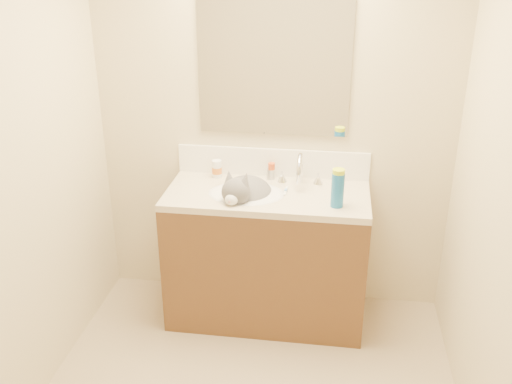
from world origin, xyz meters
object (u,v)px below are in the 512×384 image
(vanity_cabinet, at_px, (267,258))
(cat, at_px, (245,196))
(basin, at_px, (246,204))
(spray_can, at_px, (338,190))
(amber_bottle, at_px, (271,171))
(silver_jar, at_px, (271,174))
(faucet, at_px, (300,172))
(pill_bottle, at_px, (217,169))

(vanity_cabinet, bearing_deg, cat, -171.57)
(basin, xyz_separation_m, spray_can, (0.53, -0.11, 0.17))
(cat, xyz_separation_m, amber_bottle, (0.13, 0.23, 0.07))
(basin, xyz_separation_m, silver_jar, (0.11, 0.24, 0.10))
(vanity_cabinet, xyz_separation_m, faucet, (0.18, 0.14, 0.54))
(cat, relative_size, amber_bottle, 4.46)
(cat, xyz_separation_m, silver_jar, (0.13, 0.23, 0.05))
(vanity_cabinet, xyz_separation_m, cat, (-0.13, -0.02, 0.43))
(vanity_cabinet, relative_size, amber_bottle, 11.41)
(faucet, bearing_deg, vanity_cabinet, -142.71)
(cat, height_order, amber_bottle, cat)
(vanity_cabinet, xyz_separation_m, amber_bottle, (-0.00, 0.21, 0.50))
(vanity_cabinet, relative_size, pill_bottle, 10.91)
(cat, bearing_deg, basin, -30.75)
(vanity_cabinet, distance_m, cat, 0.45)
(cat, bearing_deg, pill_bottle, 146.94)
(silver_jar, bearing_deg, basin, -115.21)
(spray_can, bearing_deg, amber_bottle, 139.66)
(amber_bottle, bearing_deg, faucet, -22.30)
(vanity_cabinet, height_order, amber_bottle, amber_bottle)
(amber_bottle, height_order, spray_can, spray_can)
(vanity_cabinet, bearing_deg, amber_bottle, 90.14)
(vanity_cabinet, height_order, basin, basin)
(basin, relative_size, pill_bottle, 4.09)
(vanity_cabinet, xyz_separation_m, pill_bottle, (-0.34, 0.19, 0.50))
(spray_can, bearing_deg, silver_jar, 139.76)
(basin, distance_m, pill_bottle, 0.34)
(amber_bottle, bearing_deg, cat, -119.56)
(pill_bottle, height_order, spray_can, spray_can)
(basin, distance_m, silver_jar, 0.29)
(basin, xyz_separation_m, faucet, (0.30, 0.17, 0.16))
(faucet, xyz_separation_m, silver_jar, (-0.19, 0.08, -0.05))
(faucet, xyz_separation_m, pill_bottle, (-0.52, 0.06, -0.03))
(faucet, bearing_deg, pill_bottle, 173.70)
(basin, bearing_deg, faucet, 29.12)
(basin, relative_size, amber_bottle, 4.28)
(faucet, relative_size, cat, 0.60)
(vanity_cabinet, distance_m, spray_can, 0.70)
(amber_bottle, bearing_deg, pill_bottle, -177.25)
(pill_bottle, relative_size, spray_can, 0.56)
(faucet, bearing_deg, silver_jar, 157.49)
(basin, height_order, cat, cat)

